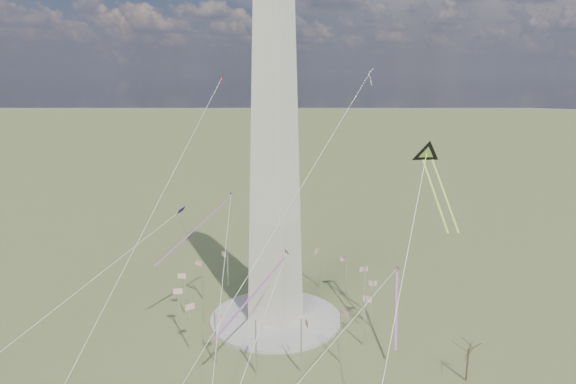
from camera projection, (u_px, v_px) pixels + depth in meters
The scene contains 12 objects.
ground at pixel (276, 320), 141.31m from camera, with size 2000.00×2000.00×0.00m, color #4F552A.
plaza at pixel (276, 318), 141.22m from camera, with size 36.00×36.00×0.80m, color #A09C93.
washington_monument at pixel (275, 147), 130.46m from camera, with size 15.56×15.56×100.00m.
flagpole_ring at pixel (276, 295), 139.67m from camera, with size 54.40×54.40×13.00m.
tree_near at pixel (469, 346), 111.57m from camera, with size 6.68×6.68×11.70m.
kite_delta_black at pixel (428, 158), 116.91m from camera, with size 15.61×19.07×16.68m.
kite_diamond_purple at pixel (181, 214), 153.68m from camera, with size 1.93×3.16×10.15m.
kite_streamer_left at pixel (263, 282), 115.47m from camera, with size 6.84×21.81×15.25m.
kite_streamer_mid at pixel (206, 218), 134.81m from camera, with size 9.35×22.78×16.30m.
kite_streamer_right at pixel (397, 296), 127.36m from camera, with size 7.83×18.78×13.44m.
kite_small_red at pixel (222, 79), 179.99m from camera, with size 1.17×1.83×4.04m.
kite_small_white at pixel (370, 73), 154.77m from camera, with size 1.31×2.17×5.05m.
Camera 1 is at (69.58, -109.47, 66.30)m, focal length 32.00 mm.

